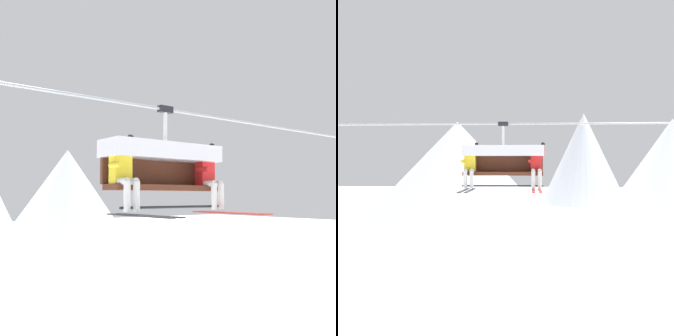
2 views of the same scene
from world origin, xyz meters
TOP-DOWN VIEW (x-y plane):
  - mountain_peak_east at (22.60, 52.92)m, footprint 18.15×18.15m
  - lift_cable at (1.98, -0.80)m, footprint 19.29×0.05m
  - chairlift_chair at (-0.01, -0.73)m, footprint 2.30×0.74m
  - skier_yellow at (-0.94, -0.94)m, footprint 0.48×1.70m
  - skier_red at (0.93, -0.94)m, footprint 0.48×1.70m

SIDE VIEW (x-z plane):
  - skier_yellow at x=-0.94m, z-range 5.90..7.23m
  - skier_red at x=0.93m, z-range 5.90..7.23m
  - mountain_peak_east at x=22.60m, z-range 0.00..13.30m
  - chairlift_chair at x=-0.01m, z-range 5.92..7.74m
  - lift_cable at x=1.98m, z-range 7.71..7.76m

